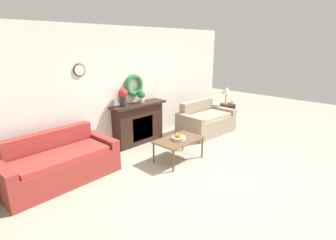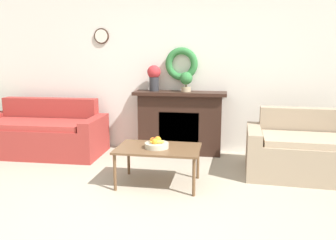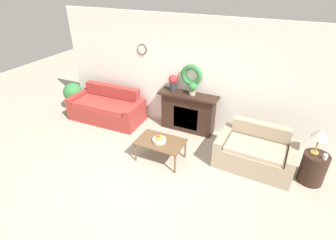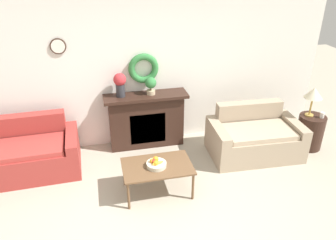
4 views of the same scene
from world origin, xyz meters
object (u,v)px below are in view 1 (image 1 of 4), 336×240
couch_left (60,164)px  mug (232,102)px  vase_on_mantel_left (123,96)px  potted_plant_on_mantel (141,95)px  fruit_bowl (179,138)px  table_lamp (226,91)px  fireplace (139,123)px  loveseat_right (205,121)px  side_table_by_loveseat (227,114)px  coffee_table (179,141)px

couch_left → mug: 5.05m
vase_on_mantel_left → potted_plant_on_mantel: size_ratio=1.33×
fruit_bowl → table_lamp: bearing=13.5°
fireplace → loveseat_right: bearing=-22.2°
fruit_bowl → potted_plant_on_mantel: bearing=82.2°
loveseat_right → mug: bearing=-2.6°
loveseat_right → side_table_by_loveseat: (1.05, -0.03, -0.00)m
loveseat_right → table_lamp: size_ratio=3.00×
coffee_table → mug: size_ratio=9.89×
fruit_bowl → potted_plant_on_mantel: potted_plant_on_mantel is taller
fireplace → mug: (2.89, -0.81, 0.16)m
couch_left → table_lamp: 4.93m
fireplace → side_table_by_loveseat: bearing=-14.7°
couch_left → potted_plant_on_mantel: 2.41m
side_table_by_loveseat → mug: mug is taller
fruit_bowl → table_lamp: 2.95m
loveseat_right → table_lamp: table_lamp is taller
fireplace → fruit_bowl: size_ratio=5.06×
fireplace → loveseat_right: 1.88m
vase_on_mantel_left → table_lamp: bearing=-12.4°
couch_left → loveseat_right: bearing=-6.3°
coffee_table → vase_on_mantel_left: (-0.34, 1.36, 0.79)m
table_lamp → mug: bearing=-38.2°
coffee_table → table_lamp: (2.81, 0.66, 0.60)m
loveseat_right → mug: size_ratio=15.53×
fruit_bowl → potted_plant_on_mantel: (0.19, 1.35, 0.65)m
fireplace → vase_on_mantel_left: (-0.41, 0.01, 0.71)m
fruit_bowl → side_table_by_loveseat: (2.88, 0.63, -0.20)m
mug → coffee_table: bearing=-169.7°
mug → vase_on_mantel_left: bearing=166.1°
loveseat_right → potted_plant_on_mantel: 1.98m
fruit_bowl → table_lamp: (2.83, 0.68, 0.51)m
table_lamp → coffee_table: bearing=-166.7°
table_lamp → mug: table_lamp is taller
vase_on_mantel_left → fruit_bowl: bearing=-76.9°
coffee_table → potted_plant_on_mantel: potted_plant_on_mantel is taller
table_lamp → fireplace: bearing=165.9°
couch_left → coffee_table: size_ratio=1.99×
fireplace → vase_on_mantel_left: size_ratio=3.56×
vase_on_mantel_left → potted_plant_on_mantel: bearing=-2.3°
loveseat_right → fruit_bowl: (-1.83, -0.66, 0.20)m
fireplace → mug: 3.01m
fireplace → couch_left: bearing=-169.5°
table_lamp → mug: (0.16, -0.12, -0.36)m
mug → fruit_bowl: bearing=-169.5°
mug → side_table_by_loveseat: bearing=142.1°
couch_left → mug: couch_left is taller
couch_left → side_table_by_loveseat: 4.93m
side_table_by_loveseat → vase_on_mantel_left: bearing=167.0°
coffee_table → vase_on_mantel_left: size_ratio=2.45×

